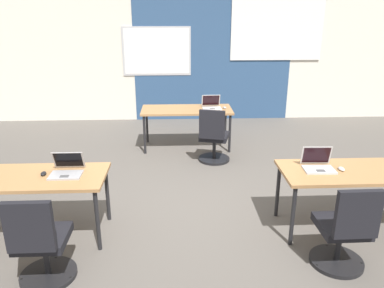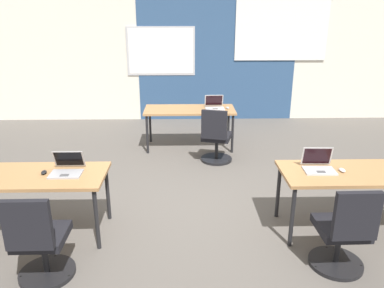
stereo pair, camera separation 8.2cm
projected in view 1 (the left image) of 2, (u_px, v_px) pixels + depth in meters
ground_plane at (192, 205)px, 4.83m from camera, size 24.00×24.00×0.00m
back_wall_assembly at (185, 56)px, 8.31m from camera, size 10.00×0.27×2.80m
desk_near_left at (30, 181)px, 3.97m from camera, size 1.60×0.70×0.72m
desk_near_right at (354, 175)px, 4.12m from camera, size 1.60×0.70×0.72m
desk_far_center at (187, 112)px, 6.68m from camera, size 1.60×0.70×0.72m
laptop_near_left_inner at (67, 170)px, 3.99m from camera, size 0.33×0.32×0.22m
mouse_near_left_inner at (43, 174)px, 3.97m from camera, size 0.07×0.11×0.03m
chair_near_left_inner at (41, 247)px, 3.35m from camera, size 0.52×0.54×0.92m
laptop_far_right at (212, 106)px, 6.69m from camera, size 0.34×0.32×0.23m
mouse_far_right at (225, 108)px, 6.67m from camera, size 0.08×0.11×0.03m
chair_far_right at (214, 140)px, 6.11m from camera, size 0.54×0.60×0.92m
laptop_near_right_inner at (318, 164)px, 4.12m from camera, size 0.34×0.30×0.23m
mouse_near_right_inner at (341, 169)px, 4.09m from camera, size 0.06×0.10×0.03m
chair_near_right_inner at (344, 234)px, 3.54m from camera, size 0.52×0.54×0.92m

